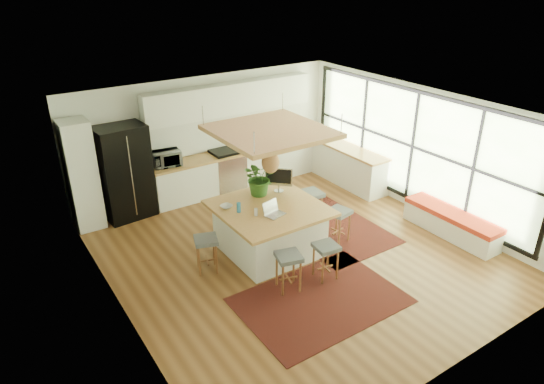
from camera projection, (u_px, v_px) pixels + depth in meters
floor at (295, 251)px, 9.12m from camera, size 7.00×7.00×0.00m
ceiling at (299, 112)px, 7.97m from camera, size 7.00×7.00×0.00m
wall_back at (207, 134)px, 11.18m from camera, size 6.50×0.00×6.50m
wall_front at (466, 286)px, 5.91m from camera, size 6.50×0.00×6.50m
wall_left at (114, 239)px, 6.92m from camera, size 0.00×7.00×7.00m
wall_right at (421, 151)px, 10.17m from camera, size 0.00×7.00×7.00m
window_wall at (421, 149)px, 10.14m from camera, size 0.10×6.20×2.60m
pantry at (82, 176)px, 9.55m from camera, size 0.55×0.60×2.25m
back_counter_base at (236, 170)px, 11.60m from camera, size 4.20×0.60×0.88m
back_counter_top at (236, 152)px, 11.40m from camera, size 4.24×0.64×0.05m
backsplash at (229, 130)px, 11.44m from camera, size 4.20×0.02×0.80m
upper_cabinets at (231, 98)px, 10.97m from camera, size 4.20×0.34×0.70m
range at (227, 170)px, 11.45m from camera, size 0.76×0.62×1.00m
right_counter_base at (344, 164)px, 11.91m from camera, size 0.60×2.50×0.88m
right_counter_top at (345, 147)px, 11.71m from camera, size 0.64×2.54×0.05m
window_bench at (451, 223)px, 9.59m from camera, size 0.52×2.00×0.50m
ceiling_panel at (270, 146)px, 8.39m from camera, size 1.86×1.86×0.80m
rug_near at (320, 300)px, 7.79m from camera, size 2.60×1.80×0.01m
rug_right at (328, 227)px, 9.95m from camera, size 1.80×2.60×0.01m
fridge at (124, 175)px, 10.07m from camera, size 1.06×0.86×2.00m
island at (269, 229)px, 8.97m from camera, size 1.85×1.85×0.93m
stool_near_left at (288, 271)px, 7.93m from camera, size 0.48×0.48×0.67m
stool_near_right at (326, 260)px, 8.23m from camera, size 0.43×0.43×0.65m
stool_right_front at (338, 225)px, 9.33m from camera, size 0.47×0.47×0.67m
stool_right_back at (310, 209)px, 9.94m from camera, size 0.46×0.46×0.74m
stool_left_side at (207, 253)px, 8.42m from camera, size 0.49×0.49×0.66m
laptop at (275, 209)px, 8.41m from camera, size 0.43×0.44×0.26m
monitor at (279, 179)px, 9.25m from camera, size 0.51×0.51×0.49m
microwave at (166, 157)px, 10.46m from camera, size 0.64×0.40×0.41m
island_plant at (260, 181)px, 9.12m from camera, size 0.69×0.76×0.56m
island_bowl at (226, 207)px, 8.71m from camera, size 0.25×0.25×0.05m
island_bottle_0 at (240, 207)px, 8.53m from camera, size 0.07×0.07×0.19m
island_bottle_1 at (255, 211)px, 8.41m from camera, size 0.07×0.07×0.19m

